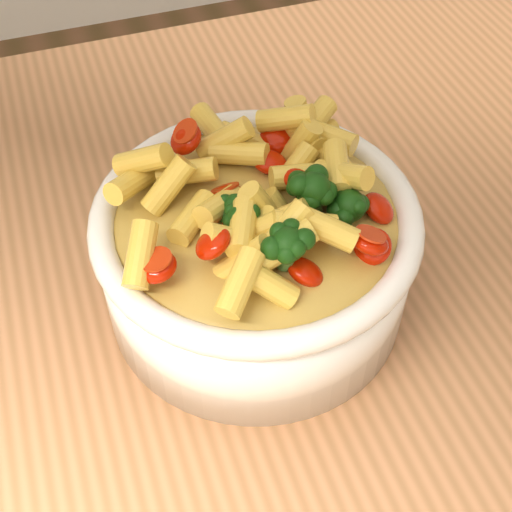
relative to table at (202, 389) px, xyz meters
name	(u,v)px	position (x,y,z in m)	size (l,w,h in m)	color
table	(202,389)	(0.00, 0.00, 0.00)	(1.20, 0.80, 0.90)	#BC7D50
serving_bowl	(256,255)	(0.05, 0.00, 0.15)	(0.23, 0.23, 0.10)	white
pasta_salad	(256,194)	(0.05, 0.00, 0.21)	(0.18, 0.18, 0.04)	#FFD750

